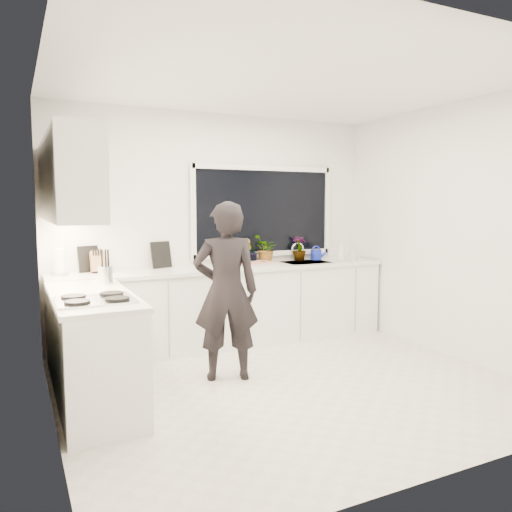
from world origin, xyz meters
TOP-DOWN VIEW (x-y plane):
  - floor at (0.00, 0.00)m, footprint 4.00×3.50m
  - wall_back at (0.00, 1.76)m, footprint 4.00×0.02m
  - wall_left at (-2.01, 0.00)m, footprint 0.02×3.50m
  - wall_right at (2.01, 0.00)m, footprint 0.02×3.50m
  - ceiling at (0.00, 0.00)m, footprint 4.00×3.50m
  - window at (0.60, 1.73)m, footprint 1.80×0.02m
  - base_cabinets_back at (0.00, 1.45)m, footprint 3.92×0.58m
  - base_cabinets_left at (-1.67, 0.35)m, footprint 0.58×1.60m
  - countertop_back at (0.00, 1.44)m, footprint 3.94×0.62m
  - countertop_left at (-1.67, 0.35)m, footprint 0.62×1.60m
  - upper_cabinets at (-1.79, 0.70)m, footprint 0.34×2.10m
  - sink at (1.05, 1.45)m, footprint 0.58×0.42m
  - faucet at (1.05, 1.65)m, footprint 0.03×0.03m
  - stovetop at (-1.69, -0.00)m, footprint 0.56×0.48m
  - person at (-0.46, 0.41)m, footprint 0.70×0.56m
  - pizza_tray at (0.34, 1.42)m, footprint 0.53×0.45m
  - pizza at (0.34, 1.42)m, footprint 0.48×0.40m
  - watering_can at (1.30, 1.61)m, footprint 0.16×0.16m
  - paper_towel_roll at (-1.81, 1.55)m, footprint 0.12×0.12m
  - knife_block at (-1.44, 1.59)m, footprint 0.13×0.10m
  - utensil_crock at (-1.48, 0.80)m, footprint 0.17×0.17m
  - picture_frame_large at (-1.51, 1.69)m, footprint 0.22×0.07m
  - picture_frame_small at (-0.72, 1.69)m, footprint 0.24×0.10m
  - herb_plants at (0.59, 1.61)m, footprint 1.28×0.40m
  - soap_bottles at (1.52, 1.30)m, footprint 0.31×0.12m

SIDE VIEW (x-z plane):
  - floor at x=0.00m, z-range -0.02..0.00m
  - base_cabinets_back at x=0.00m, z-range 0.00..0.88m
  - base_cabinets_left at x=-1.67m, z-range 0.00..0.88m
  - person at x=-0.46m, z-range 0.00..1.67m
  - sink at x=1.05m, z-range 0.80..0.94m
  - countertop_back at x=0.00m, z-range 0.88..0.92m
  - countertop_left at x=-1.67m, z-range 0.88..0.92m
  - stovetop at x=-1.69m, z-range 0.92..0.95m
  - pizza_tray at x=0.34m, z-range 0.92..0.95m
  - pizza at x=0.34m, z-range 0.95..0.96m
  - watering_can at x=1.30m, z-range 0.92..1.05m
  - utensil_crock at x=-1.48m, z-range 0.92..1.08m
  - faucet at x=1.05m, z-range 0.92..1.14m
  - knife_block at x=-1.44m, z-range 0.92..1.14m
  - soap_bottles at x=1.52m, z-range 0.91..1.19m
  - paper_towel_roll at x=-1.81m, z-range 0.92..1.18m
  - picture_frame_large at x=-1.51m, z-range 0.92..1.20m
  - picture_frame_small at x=-0.72m, z-range 0.92..1.22m
  - herb_plants at x=0.59m, z-range 0.91..1.25m
  - wall_back at x=0.00m, z-range 0.00..2.70m
  - wall_left at x=-2.01m, z-range 0.00..2.70m
  - wall_right at x=2.01m, z-range 0.00..2.70m
  - window at x=0.60m, z-range 1.05..2.05m
  - upper_cabinets at x=-1.79m, z-range 1.50..2.20m
  - ceiling at x=0.00m, z-range 2.70..2.72m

